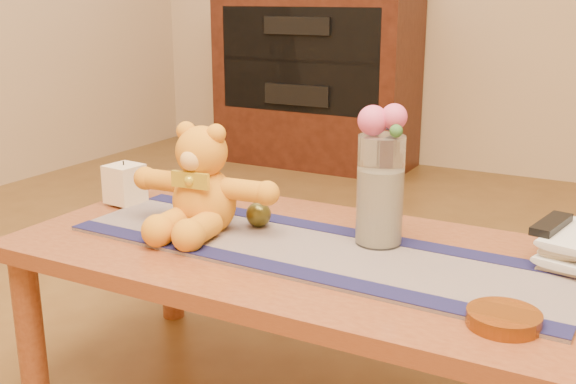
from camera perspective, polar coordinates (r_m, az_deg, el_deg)
The scene contains 28 objects.
coffee_table_top at distance 1.67m, azimuth 1.52°, elevation -5.20°, with size 1.40×0.70×0.04m, color brown.
table_leg_fl at distance 1.92m, azimuth -20.38°, elevation -10.61°, with size 0.07×0.07×0.41m, color brown.
table_leg_bl at distance 2.30m, azimuth -9.55°, elevation -5.35°, with size 0.07×0.07×0.41m, color brown.
persian_runner at distance 1.63m, azimuth 1.93°, elevation -4.74°, with size 1.20×0.35×0.01m, color #181F45.
runner_border_near at distance 1.51m, azimuth -0.70°, elevation -6.23°, with size 1.20×0.06×0.00m, color #161541.
runner_border_far at distance 1.75m, azimuth 4.19°, elevation -3.13°, with size 1.20×0.06×0.00m, color #161541.
teddy_bear at distance 1.74m, azimuth -6.91°, elevation 1.02°, with size 0.38×0.31×0.25m, color orange, non-canonical shape.
pillar_candle at distance 2.03m, azimuth -13.22°, elevation 0.68°, with size 0.09×0.09×0.11m, color #FDE1BA.
candle_wick at distance 2.01m, azimuth -13.32°, elevation 2.33°, with size 0.00×0.00×0.01m, color black.
glass_vase at distance 1.64m, azimuth 7.55°, elevation 0.12°, with size 0.11×0.11×0.26m, color silver.
potpourri_fill at distance 1.65m, azimuth 7.50°, elevation -1.18°, with size 0.09×0.09×0.18m, color beige.
rose_left at distance 1.60m, azimuth 6.96°, elevation 5.83°, with size 0.07×0.07×0.07m, color #DD4E7D.
rose_right at distance 1.60m, azimuth 8.68°, elevation 6.11°, with size 0.06×0.06×0.06m, color #DD4E7D.
blue_flower_back at distance 1.63m, azimuth 8.53°, elevation 5.72°, with size 0.04×0.04×0.04m, color #465398.
blue_flower_side at distance 1.63m, azimuth 7.01°, elevation 5.50°, with size 0.04×0.04×0.04m, color #465398.
leaf_sprig at distance 1.57m, azimuth 8.84°, elevation 4.96°, with size 0.03×0.03×0.03m, color #33662D.
bronze_ball at distance 1.77m, azimuth -2.43°, elevation -1.84°, with size 0.06×0.06×0.06m, color #484418.
book_bottom at distance 1.69m, azimuth 20.63°, elevation -4.79°, with size 0.17×0.22×0.02m, color beige.
book_lower at distance 1.68m, azimuth 20.81°, elevation -4.25°, with size 0.16×0.22×0.02m, color beige.
book_upper at distance 1.69m, azimuth 20.59°, elevation -3.51°, with size 0.17×0.22×0.02m, color beige.
book_top at distance 1.67m, azimuth 20.92°, elevation -3.00°, with size 0.16×0.22×0.02m, color beige.
tv_remote at distance 1.66m, azimuth 20.76°, elevation -2.48°, with size 0.04×0.16×0.02m, color black.
amber_dish at distance 1.34m, azimuth 17.24°, elevation -9.89°, with size 0.13×0.13×0.03m, color #BF5914.
media_cabinet at distance 4.34m, azimuth 2.33°, elevation 9.50°, with size 1.20×0.50×1.10m, color black.
cabinet_cavity at distance 4.12m, azimuth 0.87°, elevation 10.72°, with size 1.02×0.03×0.61m, color black.
cabinet_shelf at distance 4.19m, azimuth 1.42°, elevation 10.81°, with size 1.02×0.20×0.03m, color black.
stereo_upper at distance 4.20m, azimuth 1.57°, elevation 13.52°, with size 0.42×0.28×0.10m, color black.
stereo_lower at distance 4.23m, azimuth 1.53°, elevation 8.15°, with size 0.42×0.28×0.12m, color black.
Camera 1 is at (0.70, -1.39, 1.03)m, focal length 43.45 mm.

